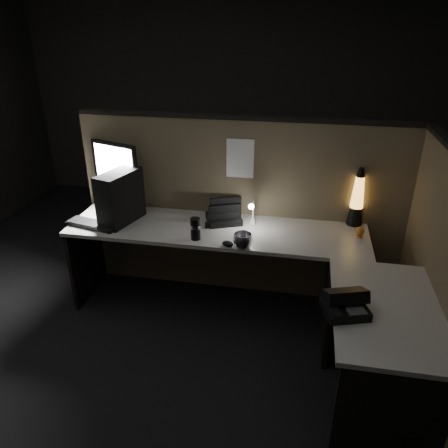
% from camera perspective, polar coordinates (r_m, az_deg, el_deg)
% --- Properties ---
extents(floor, '(6.00, 6.00, 0.00)m').
position_cam_1_polar(floor, '(3.27, -0.45, -17.08)').
color(floor, black).
rests_on(floor, ground).
extents(room_shell, '(6.00, 6.00, 6.00)m').
position_cam_1_polar(room_shell, '(2.47, -0.58, 11.67)').
color(room_shell, silver).
rests_on(room_shell, ground).
extents(partition_back, '(2.66, 0.06, 1.50)m').
position_cam_1_polar(partition_back, '(3.62, 2.36, 1.79)').
color(partition_back, brown).
rests_on(partition_back, ground).
extents(partition_right, '(0.06, 1.66, 1.50)m').
position_cam_1_polar(partition_right, '(2.98, 26.05, -6.72)').
color(partition_right, brown).
rests_on(partition_right, ground).
extents(desk, '(2.60, 1.60, 0.73)m').
position_cam_1_polar(desk, '(3.09, 3.72, -6.38)').
color(desk, '#ACA9A3').
rests_on(desk, ground).
extents(pc_tower, '(0.28, 0.42, 0.41)m').
position_cam_1_polar(pc_tower, '(3.49, -13.39, 3.41)').
color(pc_tower, black).
rests_on(pc_tower, desk).
extents(monitor, '(0.43, 0.20, 0.57)m').
position_cam_1_polar(monitor, '(3.69, -13.99, 6.88)').
color(monitor, black).
rests_on(monitor, desk).
extents(keyboard, '(0.45, 0.23, 0.02)m').
position_cam_1_polar(keyboard, '(3.55, -16.75, -0.05)').
color(keyboard, black).
rests_on(keyboard, desk).
extents(mouse, '(0.10, 0.09, 0.03)m').
position_cam_1_polar(mouse, '(3.10, 0.50, -2.59)').
color(mouse, black).
rests_on(mouse, desk).
extents(clip_lamp, '(0.04, 0.17, 0.22)m').
position_cam_1_polar(clip_lamp, '(3.35, 3.69, 1.65)').
color(clip_lamp, white).
rests_on(clip_lamp, desk).
extents(organizer, '(0.33, 0.31, 0.20)m').
position_cam_1_polar(organizer, '(3.46, 0.01, 1.05)').
color(organizer, black).
rests_on(organizer, desk).
extents(lava_lamp, '(0.12, 0.12, 0.46)m').
position_cam_1_polar(lava_lamp, '(3.51, 16.97, 2.83)').
color(lava_lamp, black).
rests_on(lava_lamp, desk).
extents(travel_mug, '(0.07, 0.07, 0.17)m').
position_cam_1_polar(travel_mug, '(3.17, -3.76, -0.63)').
color(travel_mug, black).
rests_on(travel_mug, desk).
extents(steel_mug, '(0.15, 0.15, 0.11)m').
position_cam_1_polar(steel_mug, '(3.07, 2.46, -2.17)').
color(steel_mug, '#B8B7BF').
rests_on(steel_mug, desk).
extents(figurine, '(0.06, 0.06, 0.06)m').
position_cam_1_polar(figurine, '(3.36, 17.35, -0.86)').
color(figurine, orange).
rests_on(figurine, desk).
extents(pinned_paper, '(0.22, 0.00, 0.31)m').
position_cam_1_polar(pinned_paper, '(3.43, 2.12, 8.55)').
color(pinned_paper, white).
rests_on(pinned_paper, partition_back).
extents(desk_phone, '(0.28, 0.28, 0.14)m').
position_cam_1_polar(desk_phone, '(2.53, 15.47, -9.99)').
color(desk_phone, black).
rests_on(desk_phone, desk).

